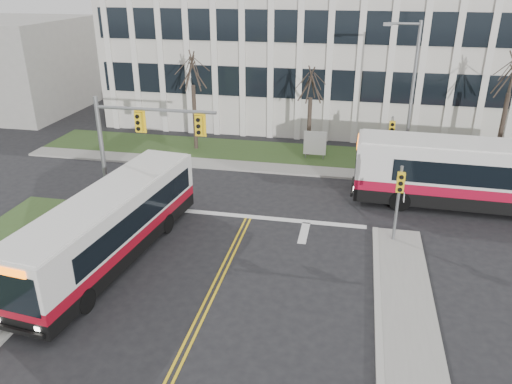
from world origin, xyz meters
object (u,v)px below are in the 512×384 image
object	(u,v)px
bus_main	(110,227)
newspaper_box_blue	(49,269)
directory_sign	(315,144)
bus_cross	(484,177)
streetlight	(409,91)

from	to	relation	value
bus_main	newspaper_box_blue	distance (m)	2.95
directory_sign	bus_cross	bearing A→B (deg)	-31.47
directory_sign	bus_main	distance (m)	16.33
streetlight	bus_cross	size ratio (longest dim) A/B	0.69
bus_main	newspaper_box_blue	size ratio (longest dim) A/B	12.14
newspaper_box_blue	directory_sign	bearing A→B (deg)	63.83
streetlight	newspaper_box_blue	bearing A→B (deg)	-134.12
directory_sign	newspaper_box_blue	size ratio (longest dim) A/B	2.11
bus_cross	newspaper_box_blue	bearing A→B (deg)	-58.30
streetlight	bus_main	xyz separation A→B (m)	(-13.03, -13.21, -3.66)
streetlight	directory_sign	bearing A→B (deg)	166.77
directory_sign	bus_main	xyz separation A→B (m)	(-7.50, -14.51, 0.37)
directory_sign	bus_cross	world-z (taller)	bus_cross
bus_main	newspaper_box_blue	world-z (taller)	bus_main
streetlight	directory_sign	distance (m)	6.96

